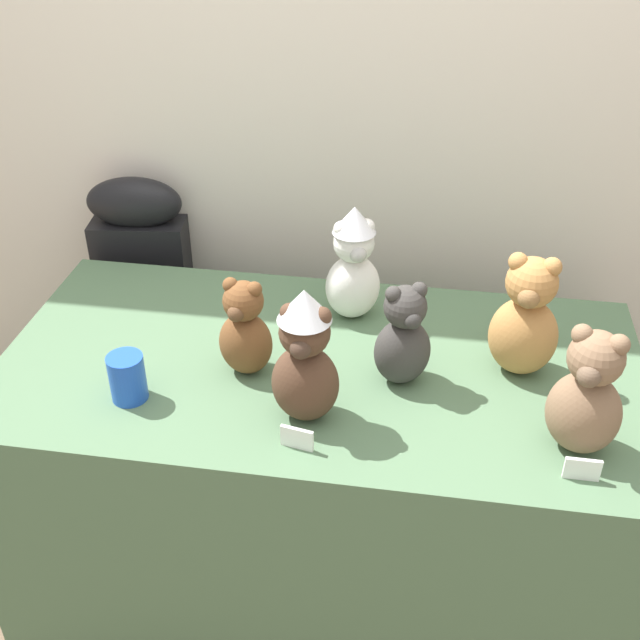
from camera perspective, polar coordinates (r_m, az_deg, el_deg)
wall_back at (r=2.20m, az=2.77°, el=18.59°), size 7.00×0.08×2.60m
display_table at (r=2.11m, az=-0.00°, el=-11.36°), size 1.52×0.77×0.76m
instrument_case at (r=2.57m, az=-12.17°, el=0.23°), size 0.29×0.15×0.96m
teddy_bear_caramel at (r=1.81m, az=14.64°, el=0.02°), size 0.17×0.15×0.30m
teddy_bear_charcoal at (r=1.75m, az=6.04°, el=-1.27°), size 0.16×0.15×0.25m
teddy_bear_mocha at (r=1.63m, az=18.74°, el=-5.22°), size 0.18×0.17×0.29m
teddy_bear_chestnut at (r=1.78m, az=-5.46°, el=-0.74°), size 0.14×0.13×0.24m
teddy_bear_cocoa at (r=1.61m, az=-1.01°, el=-2.77°), size 0.15×0.13×0.32m
teddy_bear_snow at (r=1.95m, az=2.42°, el=4.02°), size 0.17×0.16×0.31m
party_cup_blue at (r=1.77m, az=-13.76°, el=-4.07°), size 0.08×0.08×0.11m
name_card_front_left at (r=1.63m, az=18.44°, el=-10.20°), size 0.07×0.01×0.05m
name_card_front_middle at (r=1.62m, az=-1.59°, el=-8.55°), size 0.07×0.02×0.05m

